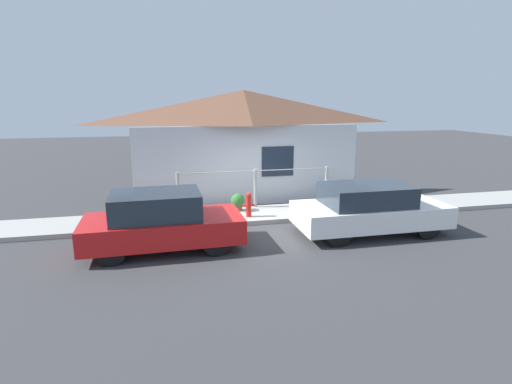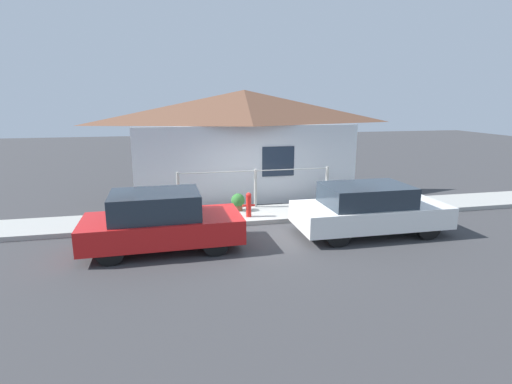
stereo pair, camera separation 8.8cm
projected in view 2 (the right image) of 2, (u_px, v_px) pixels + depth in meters
The scene contains 9 objects.
ground_plane at pixel (267, 225), 11.37m from camera, with size 60.00×60.00×0.00m, color #38383A.
sidewalk at pixel (260, 214), 12.13m from camera, with size 24.00×1.63×0.13m.
house at pixel (245, 113), 13.75m from camera, with size 7.92×2.23×3.80m.
fence at pixel (256, 186), 12.60m from camera, with size 4.90×0.10×1.22m.
car_left at pixel (161, 221), 9.38m from camera, with size 3.71×1.74×1.40m.
car_right at pixel (369, 209), 10.50m from camera, with size 3.97×1.73×1.32m.
fire_hydrant at pixel (249, 204), 11.60m from camera, with size 0.36×0.16×0.72m.
potted_plant_near_hydrant at pixel (238, 201), 12.26m from camera, with size 0.42×0.42×0.54m.
potted_plant_by_fence at pixel (151, 207), 11.48m from camera, with size 0.42×0.42×0.58m.
Camera 2 is at (-2.61, -10.55, 3.49)m, focal length 28.00 mm.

